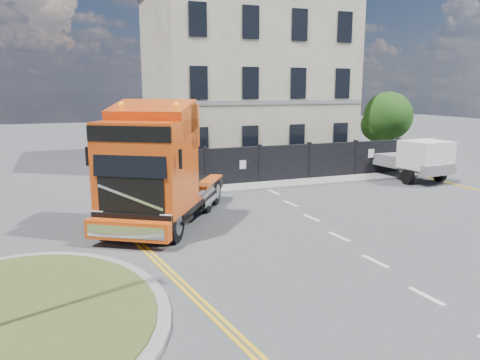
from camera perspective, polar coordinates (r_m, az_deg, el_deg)
name	(u,v)px	position (r m, az deg, el deg)	size (l,w,h in m)	color
ground	(255,243)	(15.54, 1.86, -7.69)	(120.00, 120.00, 0.00)	#424244
traffic_island	(12,319)	(11.73, -26.03, -14.94)	(6.80, 6.80, 0.17)	gray
hoarding_fence	(302,162)	(25.98, 7.56, 2.15)	(18.80, 0.25, 2.00)	black
georgian_building	(243,77)	(32.27, 0.42, 12.48)	(12.30, 10.30, 12.80)	beige
tree	(385,118)	(32.64, 17.30, 7.18)	(3.20, 3.20, 4.80)	#382619
pavement_far	(300,183)	(25.11, 7.37, -0.34)	(20.00, 1.60, 0.12)	gray
truck	(156,173)	(17.12, -10.26, 0.80)	(6.28, 7.76, 4.45)	black
flatbed_pickup	(416,159)	(27.36, 20.71, 2.44)	(2.66, 5.63, 2.27)	slate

